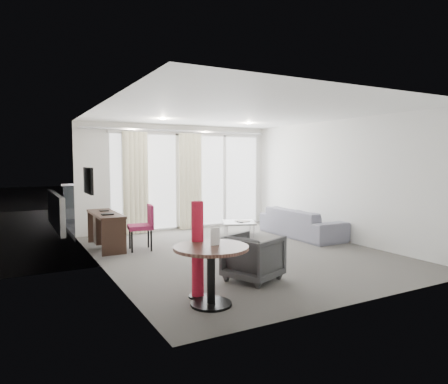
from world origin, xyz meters
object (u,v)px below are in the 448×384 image
round_table (211,276)px  rattan_chair_b (236,204)px  coffee_table (239,229)px  sofa (301,223)px  desk_chair (140,228)px  rattan_chair_a (201,205)px  desk (106,230)px  red_lamp (198,250)px  tub_armchair (253,257)px

round_table → rattan_chair_b: rattan_chair_b is taller
coffee_table → rattan_chair_b: size_ratio=0.87×
round_table → sofa: round_table is taller
desk_chair → round_table: 3.28m
sofa → rattan_chair_b: (0.20, 3.32, 0.10)m
desk_chair → rattan_chair_a: size_ratio=1.15×
desk → red_lamp: (0.41, -3.45, 0.26)m
tub_armchair → rattan_chair_a: rattan_chair_a is taller
round_table → rattan_chair_a: (2.97, 6.60, 0.02)m
desk → red_lamp: 3.49m
red_lamp → tub_armchair: bearing=15.1°
coffee_table → sofa: size_ratio=0.33×
desk_chair → sofa: (3.64, -0.39, -0.12)m
red_lamp → coffee_table: red_lamp is taller
desk → rattan_chair_a: (3.39, 2.81, 0.03)m
sofa → rattan_chair_b: size_ratio=2.60×
coffee_table → rattan_chair_a: rattan_chair_a is taller
tub_armchair → sofa: (2.76, 2.28, -0.01)m
coffee_table → sofa: bearing=-31.2°
tub_armchair → rattan_chair_a: 6.31m
round_table → coffee_table: 4.43m
round_table → rattan_chair_b: size_ratio=1.08×
round_table → rattan_chair_a: rattan_chair_a is taller
coffee_table → rattan_chair_a: (0.43, 2.97, 0.22)m
desk → sofa: 4.28m
tub_armchair → sofa: tub_armchair is taller
coffee_table → round_table: bearing=-124.9°
round_table → coffee_table: size_ratio=1.25×
desk → rattan_chair_a: size_ratio=1.95×
desk → tub_armchair: desk is taller
rattan_chair_b → rattan_chair_a: bearing=163.9°
tub_armchair → red_lamp: bearing=82.4°
coffee_table → rattan_chair_a: size_ratio=0.94×
sofa → red_lamp: bearing=124.1°
red_lamp → tub_armchair: (1.01, 0.27, -0.28)m
tub_armchair → sofa: size_ratio=0.34×
round_table → rattan_chair_a: size_ratio=1.18×
round_table → red_lamp: (-0.02, 0.34, 0.25)m
desk → round_table: round_table is taller
desk → sofa: desk is taller
tub_armchair → rattan_chair_b: rattan_chair_b is taller
sofa → rattan_chair_a: size_ratio=2.83×
rattan_chair_b → tub_armchair: bearing=-112.3°
desk_chair → rattan_chair_a: (2.85, 3.32, -0.06)m
tub_armchair → rattan_chair_b: size_ratio=0.87×
red_lamp → rattan_chair_b: (3.97, 5.87, -0.20)m
desk_chair → desk: bearing=145.6°
desk → rattan_chair_b: bearing=28.9°
desk_chair → rattan_chair_b: (3.84, 2.93, -0.02)m
round_table → rattan_chair_a: bearing=65.8°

